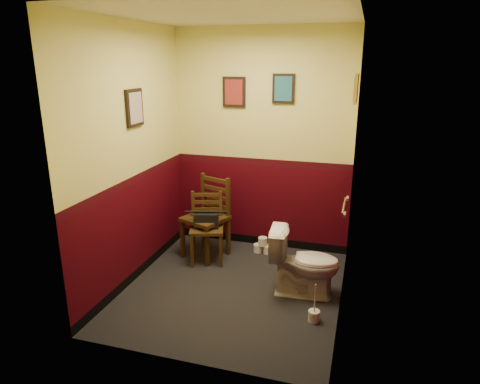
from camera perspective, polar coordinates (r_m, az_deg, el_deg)
name	(u,v)px	position (r m, az deg, el deg)	size (l,w,h in m)	color
floor	(233,289)	(4.64, -0.90, -12.78)	(2.20, 2.40, 0.00)	black
ceiling	(232,14)	(4.04, -1.09, 22.63)	(2.20, 2.40, 0.00)	silver
wall_back	(262,143)	(5.27, 2.96, 6.58)	(2.20, 2.70, 0.00)	#3A040D
wall_front	(182,203)	(3.05, -7.76, -1.42)	(2.20, 2.70, 0.00)	#3A040D
wall_left	(131,158)	(4.58, -14.28, 4.46)	(2.40, 2.70, 0.00)	#3A040D
wall_right	(350,173)	(3.95, 14.42, 2.49)	(2.40, 2.70, 0.00)	#3A040D
grab_bar	(345,206)	(4.31, 13.78, -1.83)	(0.05, 0.56, 0.06)	silver
framed_print_back_a	(234,92)	(5.26, -0.80, 13.18)	(0.28, 0.04, 0.36)	black
framed_print_back_b	(283,89)	(5.11, 5.82, 13.54)	(0.26, 0.04, 0.34)	black
framed_print_left	(135,108)	(4.57, -13.88, 10.84)	(0.04, 0.30, 0.38)	black
framed_print_right	(356,89)	(4.44, 15.20, 13.16)	(0.04, 0.34, 0.28)	olive
toilet	(304,263)	(4.44, 8.56, -9.35)	(0.40, 0.71, 0.70)	white
toilet_brush	(314,315)	(4.16, 9.84, -15.88)	(0.11, 0.11, 0.38)	silver
chair_left	(207,217)	(5.21, -4.36, -3.38)	(0.59, 0.59, 0.98)	#412C13
chair_right	(207,227)	(5.11, -4.45, -4.73)	(0.49, 0.49, 0.83)	#412C13
handbag	(206,220)	(5.03, -4.50, -3.75)	(0.31, 0.22, 0.21)	black
tp_stack	(263,246)	(5.40, 3.05, -7.23)	(0.24, 0.12, 0.21)	silver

